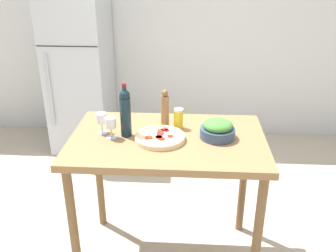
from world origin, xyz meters
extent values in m
cube|color=silver|center=(0.00, 2.17, 1.30)|extent=(6.40, 0.06, 2.60)
cube|color=#B7BCC1|center=(-1.06, 1.77, 0.84)|extent=(0.61, 0.70, 1.68)
cube|color=black|center=(-1.06, 1.42, 1.21)|extent=(0.60, 0.01, 0.01)
cylinder|color=#B2B2B7|center=(-1.28, 1.40, 0.75)|extent=(0.02, 0.02, 0.75)
cube|color=olive|center=(0.00, 0.00, 0.94)|extent=(1.22, 0.78, 0.05)
cylinder|color=brown|center=(-0.55, -0.33, 0.46)|extent=(0.06, 0.06, 0.91)
cylinder|color=brown|center=(0.55, -0.33, 0.46)|extent=(0.06, 0.06, 0.91)
cylinder|color=brown|center=(-0.55, 0.33, 0.46)|extent=(0.06, 0.06, 0.91)
cylinder|color=brown|center=(0.55, 0.33, 0.46)|extent=(0.06, 0.06, 0.91)
cylinder|color=#142833|center=(-0.26, 0.01, 1.09)|extent=(0.07, 0.07, 0.25)
sphere|color=#142833|center=(-0.26, 0.01, 1.23)|extent=(0.07, 0.07, 0.07)
cylinder|color=#142833|center=(-0.26, 0.01, 1.26)|extent=(0.03, 0.03, 0.06)
cylinder|color=maroon|center=(-0.26, 0.01, 1.30)|extent=(0.03, 0.03, 0.02)
cylinder|color=silver|center=(-0.35, -0.03, 0.96)|extent=(0.07, 0.07, 0.00)
cylinder|color=silver|center=(-0.35, -0.03, 1.00)|extent=(0.01, 0.01, 0.07)
cylinder|color=white|center=(-0.35, -0.03, 1.06)|extent=(0.07, 0.07, 0.06)
cylinder|color=maroon|center=(-0.35, -0.03, 1.04)|extent=(0.06, 0.06, 0.02)
cylinder|color=silver|center=(-0.42, 0.04, 0.96)|extent=(0.07, 0.07, 0.00)
cylinder|color=silver|center=(-0.42, 0.04, 1.00)|extent=(0.01, 0.01, 0.07)
cylinder|color=white|center=(-0.42, 0.04, 1.06)|extent=(0.07, 0.07, 0.06)
cylinder|color=maroon|center=(-0.42, 0.04, 1.03)|extent=(0.06, 0.06, 0.01)
cylinder|color=olive|center=(-0.03, 0.17, 1.07)|extent=(0.05, 0.05, 0.21)
sphere|color=brown|center=(-0.03, 0.17, 1.19)|extent=(0.05, 0.05, 0.05)
cylinder|color=#384C6B|center=(0.31, 0.02, 0.99)|extent=(0.22, 0.22, 0.07)
ellipsoid|color=#478438|center=(0.31, 0.02, 1.04)|extent=(0.19, 0.19, 0.08)
cylinder|color=beige|center=(-0.04, -0.04, 0.97)|extent=(0.31, 0.31, 0.02)
torus|color=beige|center=(-0.04, -0.04, 0.98)|extent=(0.31, 0.31, 0.02)
cylinder|color=red|center=(-0.05, -0.04, 0.99)|extent=(0.04, 0.04, 0.01)
cylinder|color=red|center=(-0.11, -0.06, 0.99)|extent=(0.05, 0.05, 0.01)
cylinder|color=red|center=(0.02, -0.03, 0.99)|extent=(0.04, 0.04, 0.01)
cylinder|color=red|center=(-0.05, 0.00, 0.99)|extent=(0.05, 0.05, 0.01)
cylinder|color=red|center=(-0.05, -0.05, 0.99)|extent=(0.04, 0.04, 0.01)
cylinder|color=red|center=(-0.03, -0.07, 0.99)|extent=(0.04, 0.04, 0.01)
cylinder|color=red|center=(-0.01, 0.05, 0.99)|extent=(0.03, 0.03, 0.01)
cylinder|color=red|center=(-0.05, 0.04, 0.99)|extent=(0.04, 0.04, 0.01)
cylinder|color=red|center=(-0.05, -0.05, 0.99)|extent=(0.04, 0.04, 0.01)
cylinder|color=red|center=(-0.02, 0.06, 0.99)|extent=(0.05, 0.05, 0.01)
cylinder|color=yellow|center=(0.06, 0.15, 1.02)|extent=(0.06, 0.06, 0.12)
cylinder|color=white|center=(0.06, 0.15, 1.09)|extent=(0.06, 0.06, 0.01)
camera|label=1|loc=(0.13, -2.10, 1.99)|focal=40.00mm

